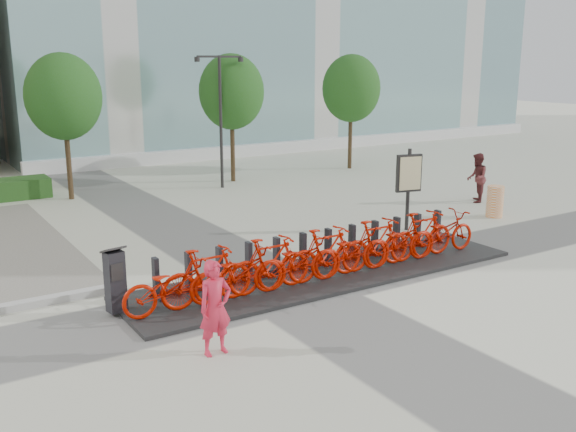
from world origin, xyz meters
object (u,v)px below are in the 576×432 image
worker_red (215,308)px  map_sign (409,177)px  bike_0 (173,286)px  kiosk (115,280)px  pedestrian (477,178)px  construction_barrel (495,201)px

worker_red → map_sign: map_sign is taller
worker_red → bike_0: bearing=85.9°
kiosk → pedestrian: pedestrian is taller
worker_red → kiosk: bearing=106.2°
bike_0 → pedestrian: 13.49m
bike_0 → kiosk: size_ratio=1.53×
kiosk → map_sign: map_sign is taller
bike_0 → map_sign: map_sign is taller
kiosk → map_sign: bearing=2.5°
worker_red → map_sign: (8.28, 4.34, 0.76)m
kiosk → map_sign: 9.38m
worker_red → construction_barrel: (11.72, 4.06, -0.32)m
bike_0 → construction_barrel: (11.69, 2.14, -0.12)m
kiosk → pedestrian: 14.21m
worker_red → pedestrian: (12.92, 5.90, 0.04)m
bike_0 → map_sign: 8.65m
pedestrian → bike_0: bearing=-24.6°
kiosk → construction_barrel: kiosk is taller
bike_0 → kiosk: (-0.92, 0.61, 0.10)m
bike_0 → kiosk: bearing=56.3°
bike_0 → construction_barrel: bearing=-79.6°
pedestrian → worker_red: bearing=-17.2°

